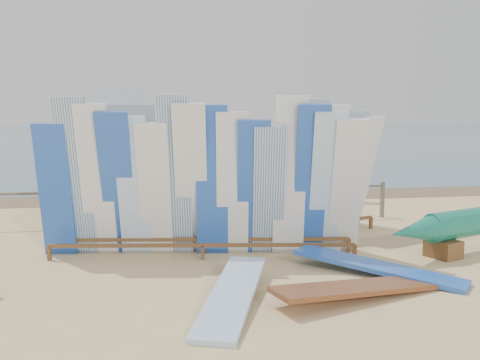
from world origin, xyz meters
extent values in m
plane|color=#DBB97E|center=(0.00, 0.00, 0.00)|extent=(160.00, 160.00, 0.00)
cube|color=#46647E|center=(0.00, 128.00, 0.00)|extent=(320.00, 240.00, 0.02)
cube|color=brown|center=(0.00, 7.20, 0.00)|extent=(40.00, 2.60, 0.01)
cube|color=#999EA3|center=(-12.00, 180.00, 4.02)|extent=(45.00, 8.00, 8.00)
cube|color=silver|center=(-12.00, 180.00, 11.02)|extent=(18.00, 6.00, 6.00)
cube|color=#685E4E|center=(0.00, 3.00, 0.80)|extent=(12.00, 0.06, 0.06)
cube|color=#685E4E|center=(-2.00, 3.00, 0.45)|extent=(0.08, 0.08, 0.90)
cube|color=#685E4E|center=(0.00, 3.00, 0.45)|extent=(0.08, 0.08, 0.90)
cube|color=#685E4E|center=(2.00, 3.00, 0.45)|extent=(0.08, 0.08, 0.90)
cube|color=#685E4E|center=(4.00, 3.00, 0.45)|extent=(0.08, 0.08, 0.90)
cube|color=#685E4E|center=(6.00, 3.00, 0.45)|extent=(0.08, 0.08, 0.90)
cube|color=brown|center=(1.16, -0.20, 0.26)|extent=(5.31, 0.86, 0.06)
cube|color=brown|center=(1.23, 0.24, 0.26)|extent=(5.31, 0.86, 0.06)
cube|color=blue|center=(-1.39, 0.41, 1.19)|extent=(0.63, 0.58, 2.38)
cube|color=silver|center=(-1.03, 0.35, 1.42)|extent=(0.66, 0.77, 2.84)
cube|color=white|center=(-0.66, 0.30, 1.36)|extent=(0.67, 0.80, 2.72)
cube|color=blue|center=(-0.30, 0.24, 1.29)|extent=(0.69, 0.91, 2.59)
cube|color=#93C1EC|center=(-0.02, 0.20, 1.26)|extent=(0.66, 0.76, 2.52)
cube|color=white|center=(0.35, 0.15, 1.20)|extent=(0.67, 0.79, 2.40)
cube|color=silver|center=(0.71, 0.09, 1.44)|extent=(0.68, 0.87, 2.87)
cube|color=white|center=(0.99, 0.05, 1.36)|extent=(0.70, 1.01, 2.73)
cube|color=blue|center=(1.35, 0.00, 1.35)|extent=(0.64, 0.64, 2.70)
cube|color=white|center=(1.72, -0.06, 1.29)|extent=(0.65, 0.69, 2.58)
cube|color=blue|center=(2.08, -0.11, 1.22)|extent=(0.67, 0.80, 2.45)
cube|color=silver|center=(2.36, -0.16, 1.17)|extent=(0.67, 0.80, 2.34)
cube|color=white|center=(2.72, -0.21, 1.43)|extent=(0.65, 0.68, 2.86)
cube|color=blue|center=(3.09, -0.26, 1.36)|extent=(0.68, 0.86, 2.71)
cube|color=#93C1EC|center=(3.37, -0.31, 1.29)|extent=(0.69, 0.92, 2.59)
cube|color=white|center=(3.73, -0.36, 1.23)|extent=(0.69, 0.94, 2.47)
cube|color=brown|center=(4.14, 1.45, 0.26)|extent=(2.04, 0.64, 0.06)
cube|color=brown|center=(4.01, 1.89, 0.26)|extent=(2.04, 0.64, 0.06)
cube|color=white|center=(3.13, 1.40, 1.21)|extent=(0.73, 0.76, 2.41)
cube|color=silver|center=(3.60, 1.54, 1.44)|extent=(0.77, 0.92, 2.88)
cube|color=white|center=(4.08, 1.68, 1.38)|extent=(0.78, 0.94, 2.77)
cube|color=silver|center=(4.56, 1.81, 1.32)|extent=(0.78, 0.95, 2.65)
cube|color=white|center=(4.96, 1.93, 1.27)|extent=(0.79, 0.97, 2.53)
cube|color=brown|center=(5.41, -0.76, 0.16)|extent=(0.60, 0.65, 0.32)
cone|color=#167B62|center=(4.66, -1.05, 0.56)|extent=(1.17, 0.84, 0.49)
cube|color=brown|center=(2.37, 0.74, 0.62)|extent=(0.93, 0.81, 0.05)
cube|color=white|center=(2.37, 0.74, 0.85)|extent=(0.39, 0.18, 0.37)
cube|color=brown|center=(3.15, -2.47, 0.00)|extent=(2.74, 1.32, 0.28)
cube|color=blue|center=(3.80, -1.54, 0.00)|extent=(2.37, 2.23, 0.26)
cube|color=#93C1EC|center=(1.37, -2.40, 0.00)|extent=(1.41, 2.73, 0.27)
cube|color=red|center=(-0.67, 3.86, 0.31)|extent=(0.60, 0.56, 0.05)
cube|color=red|center=(-0.64, 4.10, 0.59)|extent=(0.55, 0.23, 0.54)
cube|color=red|center=(0.25, 3.68, 0.34)|extent=(0.78, 0.77, 0.05)
cube|color=red|center=(0.11, 3.89, 0.64)|extent=(0.58, 0.47, 0.58)
cube|color=red|center=(2.13, 4.15, 0.57)|extent=(0.69, 0.89, 0.57)
cube|color=red|center=(2.23, 4.45, 0.94)|extent=(0.50, 0.31, 0.36)
imported|color=tan|center=(3.79, 6.67, 0.82)|extent=(1.07, 0.47, 1.64)
imported|color=beige|center=(2.89, 4.78, 0.93)|extent=(0.99, 0.87, 1.87)
imported|color=tan|center=(-2.42, 6.14, 0.81)|extent=(1.13, 0.89, 1.62)
imported|color=beige|center=(-1.44, 3.60, 0.87)|extent=(0.80, 0.93, 1.75)
imported|color=beige|center=(1.88, 6.90, 0.88)|extent=(1.08, 1.72, 1.77)
imported|color=#8C6042|center=(0.25, 3.74, 0.92)|extent=(1.16, 0.72, 1.83)
imported|color=#8C6042|center=(4.08, 5.40, 0.80)|extent=(0.53, 0.66, 1.60)
imported|color=#8C6042|center=(6.17, 5.44, 0.77)|extent=(0.97, 0.58, 1.54)
camera|label=1|loc=(0.39, -8.88, 2.43)|focal=38.00mm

